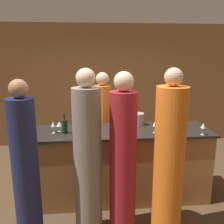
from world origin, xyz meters
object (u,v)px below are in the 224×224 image
guest_2 (169,162)px  guest_3 (26,171)px  guest_0 (88,161)px  wine_bottle_1 (65,126)px  ice_bucket (137,119)px  guest_1 (123,161)px  wine_bottle_0 (173,115)px  bartender (103,128)px

guest_2 → guest_3: bearing=179.6°
guest_0 → wine_bottle_1: guest_0 is taller
guest_3 → wine_bottle_1: bearing=64.7°
guest_0 → ice_bucket: bearing=52.5°
guest_1 → ice_bucket: bearing=70.0°
guest_2 → guest_3: guest_2 is taller
wine_bottle_1 → guest_1: bearing=-43.6°
guest_3 → ice_bucket: guest_3 is taller
guest_0 → guest_3: 0.68m
guest_3 → wine_bottle_1: 0.90m
guest_3 → wine_bottle_0: bearing=29.8°
guest_2 → ice_bucket: 1.14m
bartender → wine_bottle_0: bearing=160.6°
guest_2 → wine_bottle_0: bearing=69.9°
bartender → guest_3: size_ratio=0.97×
guest_0 → ice_bucket: 1.29m
guest_2 → bartender: bearing=113.0°
guest_1 → wine_bottle_1: size_ratio=7.11×
bartender → guest_1: guest_1 is taller
bartender → guest_3: guest_3 is taller
bartender → guest_0: (-0.26, -1.47, 0.07)m
guest_1 → guest_2: size_ratio=0.98×
bartender → guest_2: bearing=113.0°
wine_bottle_0 → wine_bottle_1: (-1.67, -0.39, -0.02)m
bartender → guest_0: guest_0 is taller
guest_1 → guest_3: bearing=-175.3°
guest_1 → wine_bottle_0: bearing=48.6°
guest_3 → bartender: bearing=58.7°
guest_0 → guest_1: bearing=0.9°
wine_bottle_0 → bartender: bearing=160.6°
bartender → guest_3: 1.81m
bartender → ice_bucket: bartender is taller
bartender → guest_3: (-0.94, -1.55, 0.02)m
guest_2 → ice_bucket: size_ratio=10.01×
guest_1 → guest_3: (-1.09, -0.09, -0.03)m
guest_2 → ice_bucket: bearing=97.8°
bartender → wine_bottle_1: size_ratio=6.66×
guest_3 → wine_bottle_0: (2.03, 1.16, 0.29)m
wine_bottle_1 → ice_bucket: (1.09, 0.32, -0.01)m
wine_bottle_1 → ice_bucket: bearing=16.3°
guest_2 → guest_3: size_ratio=1.06×
bartender → wine_bottle_0: 1.20m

